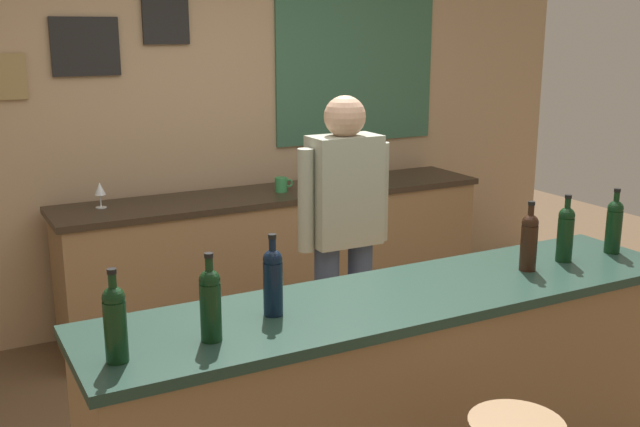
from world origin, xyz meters
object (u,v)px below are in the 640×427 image
Objects in this scene: wine_bottle_a at (115,321)px; coffee_mug at (281,185)px; wine_bottle_e at (566,232)px; wine_glass_c at (353,165)px; wine_bottle_f at (614,224)px; wine_bottle_d at (529,240)px; wine_glass_b at (331,171)px; bartender at (344,229)px; wine_bottle_b at (210,302)px; wine_glass_a at (100,190)px; wine_bottle_c at (273,279)px.

coffee_mug is (1.57, 2.13, -0.11)m from wine_bottle_a.
wine_glass_c is (0.16, 2.13, -0.05)m from wine_bottle_e.
coffee_mug is (-0.45, 2.02, -0.11)m from wine_bottle_e.
wine_bottle_d is at bearing -178.63° from wine_bottle_f.
wine_bottle_d reaches higher than coffee_mug.
wine_glass_b is 1.00× the size of wine_glass_c.
wine_glass_b is at bearing 64.15° from bartender.
wine_bottle_b is 2.90m from wine_glass_c.
wine_glass_b is (0.15, 2.03, -0.05)m from wine_bottle_d.
bartender is 5.29× the size of wine_bottle_b.
wine_bottle_a is 1.97× the size of wine_glass_a.
wine_glass_a is at bearing 131.71° from wine_bottle_f.
wine_glass_a is (0.11, 2.21, -0.05)m from wine_bottle_b.
wine_glass_a is 1.15m from coffee_mug.
bartender is 1.30m from wine_bottle_f.
wine_glass_b is (0.54, 1.12, 0.07)m from bartender.
wine_bottle_a reaches higher than wine_glass_b.
wine_bottle_e is at bearing -53.00° from wine_glass_a.
wine_glass_c is (1.58, 2.11, -0.05)m from wine_bottle_c.
wine_bottle_f is (2.01, 0.08, 0.00)m from wine_bottle_b.
wine_bottle_b is 2.46m from coffee_mug.
wine_glass_a is (-0.97, 1.22, 0.07)m from bartender.
bartender is at bearing -122.38° from wine_glass_c.
wine_glass_a and wine_glass_b have the same top height.
wine_bottle_c and wine_bottle_e have the same top height.
wine_bottle_e is at bearing 5.17° from wine_bottle_d.
wine_bottle_b is 1.00× the size of wine_bottle_c.
wine_bottle_a reaches higher than wine_glass_a.
wine_glass_a is at bearing 87.13° from wine_bottle_b.
wine_glass_a is 1.00× the size of wine_glass_c.
wine_bottle_b is 1.97× the size of wine_glass_c.
wine_bottle_c is 2.45× the size of coffee_mug.
wine_bottle_d is 2.19m from wine_glass_c.
bartender reaches higher than wine_glass_c.
bartender is 1.47m from wine_glass_c.
wine_bottle_b is at bearing -177.65° from wine_bottle_f.
wine_bottle_a is 2.03m from wine_bottle_e.
wine_bottle_c is at bearing 179.11° from wine_bottle_e.
wine_bottle_d is 1.97× the size of wine_glass_b.
bartender reaches higher than coffee_mug.
wine_bottle_f is at bearing 1.37° from wine_bottle_d.
wine_glass_c is at bearing 50.02° from wine_bottle_b.
wine_glass_a is at bearing 122.44° from wine_bottle_d.
wine_bottle_d is (0.39, -0.91, 0.12)m from bartender.
wine_bottle_c is at bearing -123.97° from wine_glass_b.
wine_bottle_e is at bearing 3.05° from wine_bottle_b.
wine_bottle_c is at bearing -132.49° from bartender.
wine_bottle_c is 2.40m from wine_glass_b.
wine_bottle_f is at bearing -69.70° from coffee_mug.
wine_bottle_b and wine_bottle_d have the same top height.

